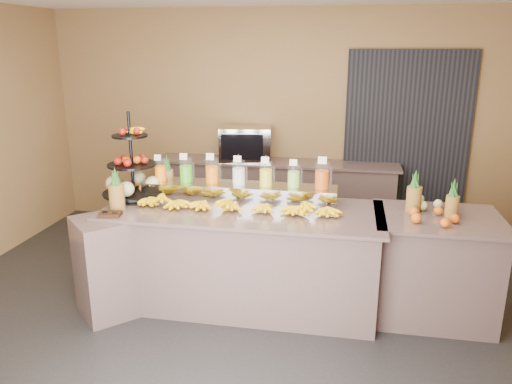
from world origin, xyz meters
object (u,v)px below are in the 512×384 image
(right_fruit_pile, at_px, (431,209))
(oven_warmer, at_px, (246,143))
(pitcher_tray, at_px, (239,192))
(condiment_caddy, at_px, (110,214))
(fruit_stand, at_px, (136,176))
(banana_heap, at_px, (233,203))

(right_fruit_pile, xyz_separation_m, oven_warmer, (-2.00, 1.88, 0.14))
(pitcher_tray, distance_m, condiment_caddy, 1.20)
(condiment_caddy, height_order, oven_warmer, oven_warmer)
(pitcher_tray, height_order, fruit_stand, fruit_stand)
(banana_heap, height_order, fruit_stand, fruit_stand)
(condiment_caddy, bearing_deg, pitcher_tray, 34.11)
(fruit_stand, distance_m, right_fruit_pile, 2.71)
(pitcher_tray, distance_m, oven_warmer, 1.70)
(right_fruit_pile, height_order, oven_warmer, oven_warmer)
(pitcher_tray, relative_size, oven_warmer, 2.89)
(oven_warmer, bearing_deg, fruit_stand, -118.41)
(banana_heap, distance_m, fruit_stand, 1.02)
(pitcher_tray, xyz_separation_m, right_fruit_pile, (1.73, -0.21, -0.00))
(fruit_stand, distance_m, condiment_caddy, 0.59)
(fruit_stand, bearing_deg, condiment_caddy, -104.52)
(fruit_stand, bearing_deg, oven_warmer, 55.36)
(pitcher_tray, bearing_deg, fruit_stand, -173.24)
(pitcher_tray, relative_size, right_fruit_pile, 4.38)
(pitcher_tray, distance_m, fruit_stand, 1.00)
(banana_heap, distance_m, condiment_caddy, 1.07)
(fruit_stand, height_order, condiment_caddy, fruit_stand)
(condiment_caddy, bearing_deg, right_fruit_pile, 9.74)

